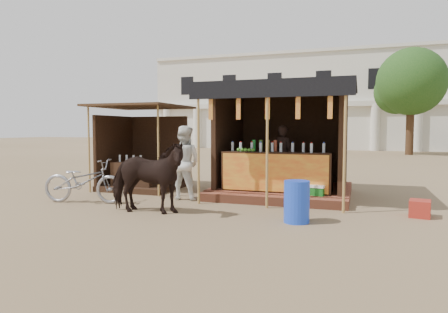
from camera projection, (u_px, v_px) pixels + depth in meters
ground at (197, 220)px, 7.54m from camera, size 120.00×120.00×0.00m
main_stall at (282, 156)px, 10.32m from camera, size 3.60×3.61×2.78m
secondary_stall at (139, 159)px, 11.55m from camera, size 2.40×2.40×2.38m
cow at (147, 177)px, 8.09m from camera, size 1.80×0.93×1.48m
motorbike at (84, 181)px, 9.26m from camera, size 2.04×1.03×1.02m
bystander at (184, 163)px, 9.74m from camera, size 0.90×0.72×1.80m
blue_barrel at (297, 202)px, 7.32m from camera, size 0.59×0.59×0.77m
red_crate at (420, 209)px, 7.79m from camera, size 0.45×0.49×0.33m
cooler at (312, 194)px, 9.16m from camera, size 0.71×0.55×0.46m
background_building at (304, 104)px, 36.18m from camera, size 26.00×7.45×8.18m
tree at (408, 84)px, 26.26m from camera, size 4.50×4.40×7.00m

